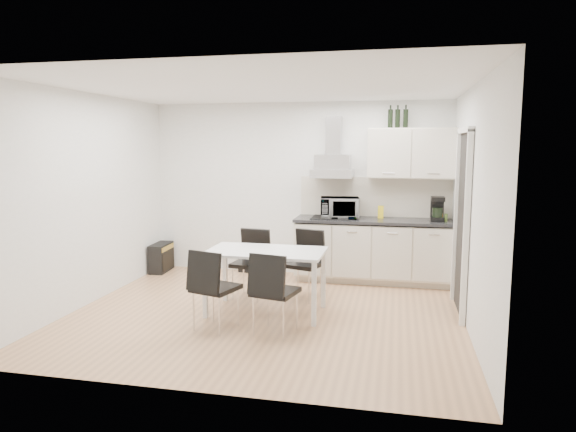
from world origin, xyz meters
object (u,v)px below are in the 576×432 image
chair_near_left (216,289)px  kitchenette (376,225)px  dining_table (266,257)px  floor_speaker (246,262)px  guitar_amp (161,257)px  chair_near_right (275,293)px  chair_far_right (303,265)px  chair_far_left (250,265)px

chair_near_left → kitchenette: bearing=72.7°
dining_table → floor_speaker: dining_table is taller
chair_near_left → guitar_amp: (-1.73, 2.25, -0.22)m
dining_table → chair_near_right: size_ratio=1.55×
guitar_amp → chair_near_right: bearing=-47.0°
chair_near_right → chair_far_right: bearing=99.5°
chair_near_left → guitar_amp: bearing=144.4°
chair_far_left → guitar_amp: 2.09m
guitar_amp → floor_speaker: size_ratio=1.78×
chair_near_right → guitar_amp: size_ratio=1.62×
kitchenette → guitar_amp: bearing=-178.5°
dining_table → chair_far_left: bearing=124.0°
chair_near_right → guitar_amp: chair_near_right is taller
chair_far_right → chair_near_left: 1.46m
floor_speaker → chair_far_left: bearing=-61.7°
guitar_amp → dining_table: bearing=-40.9°
kitchenette → guitar_amp: 3.37m
dining_table → chair_far_left: chair_far_left is taller
chair_far_left → chair_far_right: size_ratio=1.00×
floor_speaker → chair_near_right: bearing=-57.6°
chair_far_right → chair_near_right: (-0.06, -1.28, 0.00)m
chair_far_left → chair_near_left: same height
chair_near_right → floor_speaker: chair_near_right is taller
dining_table → guitar_amp: dining_table is taller
chair_near_left → chair_near_right: (0.65, -0.00, 0.00)m
chair_far_left → chair_far_right: 0.69m
kitchenette → dining_table: kitchenette is taller
kitchenette → dining_table: 2.08m
chair_far_left → chair_near_right: 1.32m
chair_near_right → guitar_amp: (-2.38, 2.25, -0.22)m
kitchenette → chair_near_right: bearing=-111.6°
chair_near_right → floor_speaker: size_ratio=2.90×
chair_far_right → guitar_amp: bearing=-4.4°
dining_table → chair_near_left: chair_near_left is taller
guitar_amp → chair_far_right: bearing=-25.4°
chair_far_right → chair_near_left: bearing=78.0°
chair_far_right → chair_near_right: same height
floor_speaker → guitar_amp: bearing=-160.1°
kitchenette → chair_near_left: kitchenette is taller
dining_table → floor_speaker: (-0.82, 1.86, -0.51)m
chair_near_left → chair_near_right: same height
chair_near_left → guitar_amp: size_ratio=1.62×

